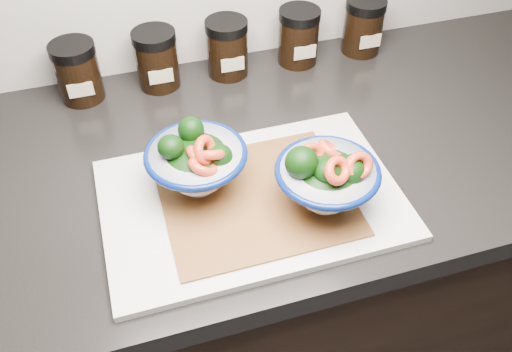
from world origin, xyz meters
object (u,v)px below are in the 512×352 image
object	(u,v)px
spice_jar_b	(157,59)
spice_jar_e	(363,26)
spice_jar_a	(78,72)
cutting_board	(251,199)
spice_jar_c	(227,48)
spice_jar_d	(298,36)
bowl_left	(197,163)
bowl_right	(327,179)

from	to	relation	value
spice_jar_b	spice_jar_e	size ratio (longest dim) A/B	1.00
spice_jar_a	cutting_board	bearing A→B (deg)	-57.44
spice_jar_b	spice_jar_c	distance (m)	0.14
spice_jar_c	spice_jar_a	bearing A→B (deg)	180.00
spice_jar_a	spice_jar_d	distance (m)	0.43
spice_jar_a	spice_jar_b	world-z (taller)	same
cutting_board	spice_jar_d	distance (m)	0.41
spice_jar_c	bowl_left	bearing A→B (deg)	-112.53
spice_jar_b	spice_jar_d	xyz separation A→B (m)	(0.28, 0.00, 0.00)
bowl_right	spice_jar_c	world-z (taller)	bowl_right
spice_jar_a	spice_jar_d	bearing A→B (deg)	0.00
bowl_left	spice_jar_b	xyz separation A→B (m)	(-0.01, 0.31, -0.01)
spice_jar_e	spice_jar_c	bearing A→B (deg)	180.00
bowl_left	spice_jar_a	distance (m)	0.35
spice_jar_d	spice_jar_e	size ratio (longest dim) A/B	1.00
spice_jar_c	spice_jar_e	size ratio (longest dim) A/B	1.00
cutting_board	bowl_left	xyz separation A→B (m)	(-0.07, 0.04, 0.06)
bowl_left	bowl_right	world-z (taller)	bowl_left
bowl_right	cutting_board	bearing A→B (deg)	155.10
spice_jar_b	bowl_right	bearing A→B (deg)	-65.74
spice_jar_b	spice_jar_e	world-z (taller)	same
bowl_right	spice_jar_b	world-z (taller)	bowl_right
spice_jar_d	bowl_right	bearing A→B (deg)	-104.61
bowl_left	spice_jar_e	world-z (taller)	bowl_left
spice_jar_a	spice_jar_c	size ratio (longest dim) A/B	1.00
cutting_board	spice_jar_a	world-z (taller)	spice_jar_a
bowl_left	spice_jar_e	bearing A→B (deg)	36.66
cutting_board	spice_jar_a	size ratio (longest dim) A/B	3.98
cutting_board	spice_jar_c	xyz separation A→B (m)	(0.06, 0.35, 0.05)
bowl_right	spice_jar_c	size ratio (longest dim) A/B	1.35
spice_jar_b	cutting_board	bearing A→B (deg)	-77.22
cutting_board	spice_jar_b	xyz separation A→B (m)	(-0.08, 0.35, 0.05)
cutting_board	spice_jar_c	size ratio (longest dim) A/B	3.98
cutting_board	bowl_right	world-z (taller)	bowl_right
bowl_right	spice_jar_d	xyz separation A→B (m)	(0.10, 0.40, -0.01)
bowl_right	spice_jar_b	size ratio (longest dim) A/B	1.35
spice_jar_a	spice_jar_c	xyz separation A→B (m)	(0.28, 0.00, 0.00)
spice_jar_b	spice_jar_d	world-z (taller)	same
spice_jar_a	spice_jar_c	bearing A→B (deg)	0.00
bowl_right	spice_jar_d	bearing A→B (deg)	75.39
spice_jar_c	spice_jar_d	bearing A→B (deg)	0.00
bowl_left	cutting_board	bearing A→B (deg)	-31.20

